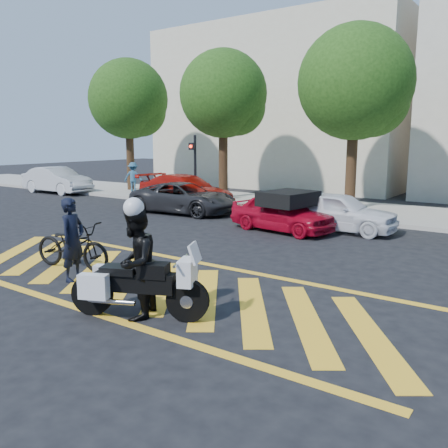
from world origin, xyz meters
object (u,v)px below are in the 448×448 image
Objects in this scene: red_convertible at (282,213)px; police_motorcycle at (136,285)px; parked_mid_left at (184,198)px; parked_mid_right at (338,211)px; parked_far_left at (57,180)px; officer_bike at (73,239)px; parked_left at (186,191)px; bicycle at (72,246)px; officer_moto at (136,263)px.

police_motorcycle is at bearing -159.94° from red_convertible.
parked_mid_right is at bearing -95.02° from parked_mid_left.
parked_far_left is (-17.35, 10.80, 0.14)m from police_motorcycle.
parked_far_left reaches higher than red_convertible.
parked_mid_left is at bearing 101.68° from police_motorcycle.
officer_bike is 0.47× the size of parked_mid_right.
officer_bike is at bearing -126.14° from parked_far_left.
police_motorcycle is 0.51× the size of parked_mid_left.
red_convertible is 6.74m from parked_left.
parked_far_left is 1.14× the size of parked_mid_right.
red_convertible is at bearing 77.07° from police_motorcycle.
parked_mid_left is at bearing 10.13° from officer_bike.
officer_bike is 0.50× the size of red_convertible.
parked_left is at bearing 15.85° from bicycle.
bicycle is at bearing 173.88° from red_convertible.
parked_left reaches higher than police_motorcycle.
police_motorcycle is (2.72, -0.78, -0.32)m from officer_bike.
parked_far_left is (-15.67, 2.50, 0.11)m from red_convertible.
parked_mid_left is at bearing 13.28° from bicycle.
parked_mid_left is (-6.85, 9.40, 0.04)m from police_motorcycle.
red_convertible reaches higher than police_motorcycle.
parked_left is at bearing 76.75° from red_convertible.
police_motorcycle is 0.59× the size of parked_mid_right.
officer_moto reaches higher than parked_mid_right.
parked_far_left is at bearing 77.38° from parked_mid_left.
parked_mid_left is at bearing 86.51° from red_convertible.
parked_mid_left is (-5.17, 1.10, 0.01)m from red_convertible.
parked_mid_left is (10.50, -1.40, -0.10)m from parked_far_left.
red_convertible is (-1.68, 8.29, 0.03)m from police_motorcycle.
parked_left is at bearing 12.03° from officer_bike.
parked_left is 1.10× the size of parked_mid_left.
officer_moto reaches higher than bicycle.
bicycle is 7.19m from red_convertible.
officer_bike is at bearing -147.91° from parked_left.
officer_moto reaches higher than police_motorcycle.
officer_moto is (2.70, -0.76, 0.06)m from officer_bike.
parked_mid_right reaches higher than parked_mid_left.
officer_moto is 11.61m from parked_mid_left.
officer_bike is 0.40× the size of parked_mid_left.
parked_mid_right is (2.56, 8.62, -0.25)m from officer_bike.
police_motorcycle is at bearing -121.38° from officer_bike.
parked_mid_right is (17.19, -1.40, -0.07)m from parked_far_left.
parked_left is (9.41, 0.00, -0.01)m from parked_far_left.
bicycle is at bearing -126.09° from parked_far_left.
officer_bike reaches higher than parked_far_left.
red_convertible is (1.83, 6.96, 0.06)m from bicycle.
police_motorcycle is 0.52× the size of parked_far_left.
red_convertible is at bearing -23.32° from officer_bike.
red_convertible is at bearing 124.54° from parked_mid_right.
bicycle is at bearing 134.76° from police_motorcycle.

